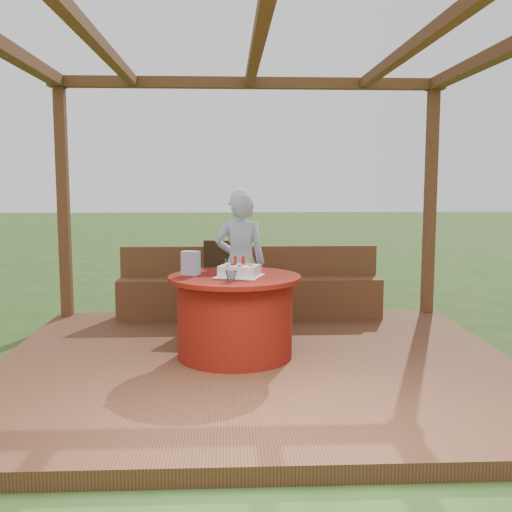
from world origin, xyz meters
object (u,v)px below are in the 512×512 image
Objects in this scene: elderly_woman at (240,261)px; drinking_glass at (231,276)px; table at (235,316)px; birthday_cake at (239,271)px; gift_bag at (191,263)px; bench at (250,294)px; chair at (222,278)px.

elderly_woman reaches higher than drinking_glass.
birthday_cake is at bearing -46.55° from table.
gift_bag is at bearing 170.71° from table.
drinking_glass reaches higher than bench.
birthday_cake reaches higher than bench.
table is 1.23m from chair.
elderly_woman reaches higher than birthday_cake.
elderly_woman is at bearing -100.38° from bench.
chair reaches higher than bench.
drinking_glass is at bearing -96.71° from bench.
drinking_glass is (0.09, -1.53, 0.26)m from chair.
drinking_glass is (0.35, -0.38, -0.06)m from gift_bag.
elderly_woman reaches higher than gift_bag.
bench is at bearing 83.29° from drinking_glass.
birthday_cake reaches higher than drinking_glass.
gift_bag is (-0.58, -1.55, 0.57)m from bench.
birthday_cake is (0.17, -1.26, 0.26)m from chair.
birthday_cake is (0.04, -0.04, 0.41)m from table.
table is 11.75× the size of drinking_glass.
gift_bag reaches higher than drinking_glass.
drinking_glass is at bearing -25.64° from gift_bag.
drinking_glass is (-0.03, -0.32, 0.40)m from table.
gift_bag is 0.52m from drinking_glass.
table is 1.28× the size of chair.
birthday_cake reaches higher than table.
bench is at bearing 51.45° from chair.
elderly_woman is 0.99m from gift_bag.
gift_bag is at bearing -117.56° from elderly_woman.
gift_bag is at bearing -110.48° from bench.
table is 0.79× the size of elderly_woman.
birthday_cake is 4.67× the size of drinking_glass.
chair is 1.22m from gift_bag.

